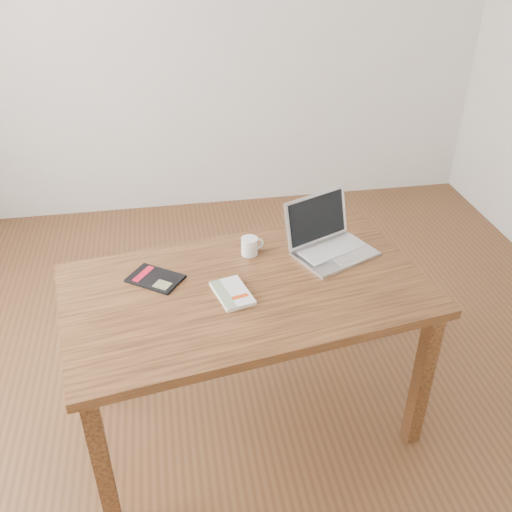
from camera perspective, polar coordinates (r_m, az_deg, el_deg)
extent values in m
plane|color=brown|center=(2.90, -0.13, -12.74)|extent=(4.00, 4.00, 0.00)
cube|color=white|center=(4.08, -5.34, 22.47)|extent=(4.00, 0.04, 2.70)
cube|color=#58341A|center=(2.27, -0.99, -3.48)|extent=(1.54, 1.03, 0.04)
cube|color=#58341A|center=(2.21, -15.09, -19.71)|extent=(0.07, 0.07, 0.71)
cube|color=#58341A|center=(2.52, 16.26, -11.79)|extent=(0.07, 0.07, 0.71)
cube|color=#58341A|center=(2.70, -16.71, -8.33)|extent=(0.07, 0.07, 0.71)
cube|color=#58341A|center=(2.96, 9.03, -3.12)|extent=(0.07, 0.07, 0.71)
cube|color=silver|center=(2.21, -2.37, -3.75)|extent=(0.16, 0.22, 0.01)
cube|color=white|center=(2.21, -2.38, -3.73)|extent=(0.16, 0.22, 0.02)
cube|color=gray|center=(2.19, -3.34, -3.79)|extent=(0.09, 0.20, 0.00)
cube|color=#E34110|center=(2.17, -1.61, -4.07)|extent=(0.07, 0.03, 0.00)
cube|color=black|center=(2.32, -10.04, -2.23)|extent=(0.25, 0.23, 0.01)
cube|color=#B40C25|center=(2.35, -11.21, -1.75)|extent=(0.09, 0.11, 0.00)
cube|color=gray|center=(2.27, -9.36, -2.85)|extent=(0.08, 0.08, 0.00)
cube|color=silver|center=(2.46, 7.94, 0.23)|extent=(0.39, 0.34, 0.01)
cube|color=silver|center=(2.48, 7.55, 0.67)|extent=(0.30, 0.22, 0.00)
cube|color=#BCBCC1|center=(2.42, 9.00, -0.32)|extent=(0.11, 0.09, 0.00)
cube|color=silver|center=(2.49, 6.07, 3.82)|extent=(0.32, 0.18, 0.21)
cube|color=black|center=(2.49, 6.15, 3.80)|extent=(0.29, 0.16, 0.19)
cylinder|color=white|center=(2.43, -0.67, 1.00)|extent=(0.07, 0.07, 0.08)
cylinder|color=black|center=(2.42, -0.67, 1.69)|extent=(0.06, 0.06, 0.01)
torus|color=white|center=(2.45, 0.21, 1.23)|extent=(0.05, 0.03, 0.05)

